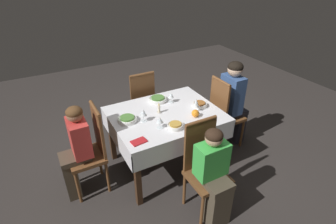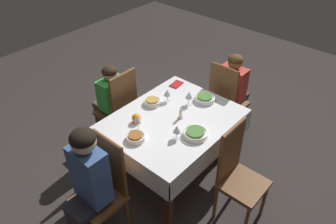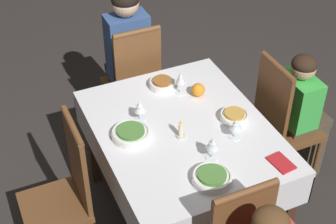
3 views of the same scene
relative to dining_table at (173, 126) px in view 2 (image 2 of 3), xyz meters
The scene contains 20 objects.
ground_plane 0.66m from the dining_table, ahead, with size 8.00×8.00×0.00m, color #332D2B.
dining_table is the anchor object (origin of this frame).
chair_west 0.87m from the dining_table, behind, with size 0.38×0.37×1.02m.
chair_east 0.88m from the dining_table, ahead, with size 0.38×0.37×1.02m.
chair_north 0.75m from the dining_table, 92.51° to the left, with size 0.37×0.38×1.02m.
chair_south 0.75m from the dining_table, 90.25° to the right, with size 0.37×0.38×1.02m.
person_adult_denim 1.02m from the dining_table, behind, with size 0.34×0.30×1.22m.
person_child_red 1.03m from the dining_table, ahead, with size 0.33×0.30×1.07m.
person_child_green 0.92m from the dining_table, 92.06° to the left, with size 0.30×0.33×1.03m.
bowl_west 0.46m from the dining_table, behind, with size 0.17×0.17×0.06m.
wine_glass_west 0.41m from the dining_table, 157.58° to the left, with size 0.06×0.06×0.16m.
bowl_east 0.46m from the dining_table, ahead, with size 0.21×0.21×0.06m.
wine_glass_east 0.35m from the dining_table, ahead, with size 0.08×0.08×0.15m.
bowl_north 0.34m from the dining_table, 81.49° to the left, with size 0.17×0.17×0.06m.
wine_glass_north 0.36m from the dining_table, 51.22° to the left, with size 0.07×0.07×0.13m.
bowl_south 0.34m from the dining_table, 100.53° to the right, with size 0.22×0.22×0.06m.
wine_glass_south 0.33m from the dining_table, 132.25° to the right, with size 0.07×0.07×0.13m.
candle_centerpiece 0.16m from the dining_table, 37.21° to the right, with size 0.05×0.05×0.12m.
orange_fruit 0.37m from the dining_table, 138.93° to the left, with size 0.09×0.09×0.09m, color orange.
napkin_red_folded 0.61m from the dining_table, 36.72° to the left, with size 0.16×0.11×0.01m.
Camera 2 is at (-1.87, -1.57, 2.69)m, focal length 35.00 mm.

